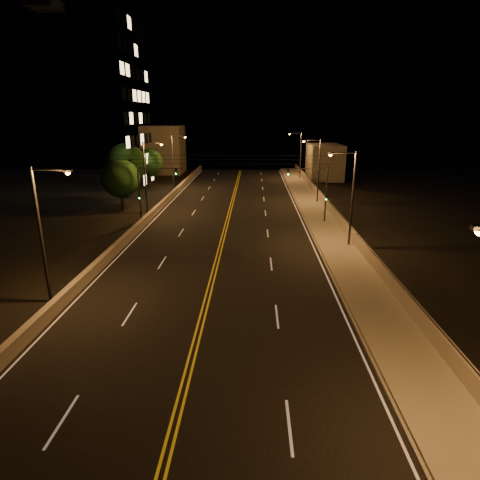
{
  "coord_description": "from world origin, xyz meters",
  "views": [
    {
      "loc": [
        3.02,
        -11.33,
        11.58
      ],
      "look_at": [
        2.0,
        18.0,
        2.5
      ],
      "focal_mm": 30.0,
      "sensor_mm": 36.0,
      "label": 1
    }
  ],
  "objects_px": {
    "streetlight_1": "(350,193)",
    "streetlight_2": "(317,167)",
    "streetlight_3": "(299,152)",
    "streetlight_4": "(44,227)",
    "tree_0": "(121,178)",
    "streetlight_6": "(174,158)",
    "building_tower": "(57,107)",
    "tree_2": "(148,163)",
    "traffic_signal_left": "(148,188)",
    "traffic_signal_right": "(317,189)",
    "tree_1": "(126,164)",
    "streetlight_5": "(147,173)"
  },
  "relations": [
    {
      "from": "traffic_signal_right",
      "to": "streetlight_3",
      "type": "bearing_deg",
      "value": 87.44
    },
    {
      "from": "streetlight_2",
      "to": "streetlight_5",
      "type": "distance_m",
      "value": 22.41
    },
    {
      "from": "streetlight_4",
      "to": "tree_2",
      "type": "xyz_separation_m",
      "value": [
        -4.75,
        43.49,
        -0.88
      ]
    },
    {
      "from": "streetlight_6",
      "to": "traffic_signal_left",
      "type": "distance_m",
      "value": 21.46
    },
    {
      "from": "building_tower",
      "to": "streetlight_4",
      "type": "bearing_deg",
      "value": -66.78
    },
    {
      "from": "streetlight_2",
      "to": "streetlight_6",
      "type": "relative_size",
      "value": 1.0
    },
    {
      "from": "streetlight_3",
      "to": "tree_1",
      "type": "xyz_separation_m",
      "value": [
        -27.22,
        -18.67,
        -0.11
      ]
    },
    {
      "from": "streetlight_1",
      "to": "streetlight_2",
      "type": "xyz_separation_m",
      "value": [
        0.0,
        19.48,
        0.0
      ]
    },
    {
      "from": "streetlight_1",
      "to": "building_tower",
      "type": "bearing_deg",
      "value": 145.55
    },
    {
      "from": "streetlight_4",
      "to": "streetlight_5",
      "type": "distance_m",
      "value": 24.88
    },
    {
      "from": "streetlight_6",
      "to": "tree_0",
      "type": "xyz_separation_m",
      "value": [
        -3.83,
        -15.64,
        -0.96
      ]
    },
    {
      "from": "streetlight_4",
      "to": "streetlight_3",
      "type": "bearing_deg",
      "value": 68.32
    },
    {
      "from": "streetlight_5",
      "to": "tree_1",
      "type": "xyz_separation_m",
      "value": [
        -5.8,
        10.34,
        -0.11
      ]
    },
    {
      "from": "streetlight_1",
      "to": "tree_1",
      "type": "distance_m",
      "value": 35.79
    },
    {
      "from": "streetlight_4",
      "to": "tree_1",
      "type": "distance_m",
      "value": 35.7
    },
    {
      "from": "streetlight_2",
      "to": "streetlight_4",
      "type": "distance_m",
      "value": 38.06
    },
    {
      "from": "streetlight_1",
      "to": "tree_2",
      "type": "height_order",
      "value": "streetlight_1"
    },
    {
      "from": "streetlight_2",
      "to": "streetlight_3",
      "type": "xyz_separation_m",
      "value": [
        0.0,
        22.43,
        0.0
      ]
    },
    {
      "from": "streetlight_3",
      "to": "traffic_signal_left",
      "type": "height_order",
      "value": "streetlight_3"
    },
    {
      "from": "streetlight_1",
      "to": "streetlight_3",
      "type": "relative_size",
      "value": 1.0
    },
    {
      "from": "building_tower",
      "to": "streetlight_5",
      "type": "bearing_deg",
      "value": -38.53
    },
    {
      "from": "traffic_signal_left",
      "to": "tree_1",
      "type": "height_order",
      "value": "tree_1"
    },
    {
      "from": "streetlight_3",
      "to": "streetlight_6",
      "type": "bearing_deg",
      "value": -150.92
    },
    {
      "from": "streetlight_5",
      "to": "streetlight_3",
      "type": "bearing_deg",
      "value": 53.56
    },
    {
      "from": "streetlight_6",
      "to": "traffic_signal_right",
      "type": "height_order",
      "value": "streetlight_6"
    },
    {
      "from": "streetlight_3",
      "to": "tree_0",
      "type": "distance_m",
      "value": 37.39
    },
    {
      "from": "tree_2",
      "to": "traffic_signal_right",
      "type": "bearing_deg",
      "value": -42.89
    },
    {
      "from": "streetlight_4",
      "to": "streetlight_6",
      "type": "height_order",
      "value": "same"
    },
    {
      "from": "streetlight_2",
      "to": "tree_0",
      "type": "xyz_separation_m",
      "value": [
        -25.25,
        -5.12,
        -0.96
      ]
    },
    {
      "from": "streetlight_4",
      "to": "streetlight_6",
      "type": "xyz_separation_m",
      "value": [
        0.0,
        41.98,
        0.0
      ]
    },
    {
      "from": "streetlight_6",
      "to": "tree_2",
      "type": "height_order",
      "value": "streetlight_6"
    },
    {
      "from": "streetlight_5",
      "to": "tree_0",
      "type": "relative_size",
      "value": 1.34
    },
    {
      "from": "streetlight_4",
      "to": "traffic_signal_right",
      "type": "xyz_separation_m",
      "value": [
        19.93,
        20.57,
        -1.08
      ]
    },
    {
      "from": "streetlight_4",
      "to": "traffic_signal_right",
      "type": "distance_m",
      "value": 28.66
    },
    {
      "from": "streetlight_3",
      "to": "tree_2",
      "type": "height_order",
      "value": "streetlight_3"
    },
    {
      "from": "streetlight_3",
      "to": "streetlight_4",
      "type": "height_order",
      "value": "same"
    },
    {
      "from": "traffic_signal_right",
      "to": "tree_1",
      "type": "distance_m",
      "value": 29.63
    },
    {
      "from": "tree_1",
      "to": "tree_2",
      "type": "relative_size",
      "value": 1.18
    },
    {
      "from": "streetlight_4",
      "to": "tree_1",
      "type": "relative_size",
      "value": 1.11
    },
    {
      "from": "streetlight_3",
      "to": "building_tower",
      "type": "relative_size",
      "value": 0.32
    },
    {
      "from": "streetlight_5",
      "to": "traffic_signal_right",
      "type": "relative_size",
      "value": 1.38
    },
    {
      "from": "tree_1",
      "to": "tree_2",
      "type": "height_order",
      "value": "tree_1"
    },
    {
      "from": "streetlight_2",
      "to": "streetlight_3",
      "type": "height_order",
      "value": "same"
    },
    {
      "from": "streetlight_3",
      "to": "building_tower",
      "type": "bearing_deg",
      "value": -156.86
    },
    {
      "from": "traffic_signal_left",
      "to": "tree_2",
      "type": "relative_size",
      "value": 0.95
    },
    {
      "from": "tree_1",
      "to": "streetlight_6",
      "type": "bearing_deg",
      "value": 49.32
    },
    {
      "from": "streetlight_2",
      "to": "building_tower",
      "type": "height_order",
      "value": "building_tower"
    },
    {
      "from": "building_tower",
      "to": "tree_2",
      "type": "distance_m",
      "value": 15.48
    },
    {
      "from": "traffic_signal_left",
      "to": "building_tower",
      "type": "xyz_separation_m",
      "value": [
        -17.31,
        17.23,
        8.91
      ]
    },
    {
      "from": "streetlight_2",
      "to": "tree_2",
      "type": "height_order",
      "value": "streetlight_2"
    }
  ]
}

